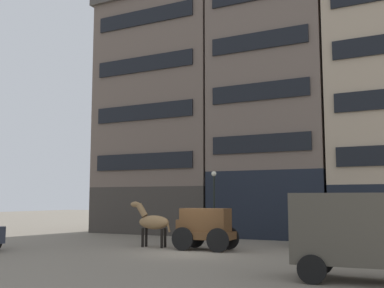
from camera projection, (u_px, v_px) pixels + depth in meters
The scene contains 9 objects.
ground_plane at pixel (188, 253), 21.14m from camera, with size 120.00×120.00×0.00m, color slate.
building_far_left at pixel (165, 114), 35.18m from camera, with size 9.66×6.58×17.52m.
building_center_left at pixel (274, 103), 31.40m from camera, with size 7.92×6.58×17.56m.
cargo_wagon at pixel (205, 226), 22.44m from camera, with size 2.96×1.61×1.98m.
draft_horse at pixel (152, 222), 23.77m from camera, with size 2.35×0.67×2.30m.
delivery_truck_near at pixel (361, 233), 13.96m from camera, with size 4.46×2.40×2.62m.
sedan_dark at pixel (331, 230), 23.24m from camera, with size 3.74×1.93×1.83m.
pedestrian_officer at pixel (194, 225), 25.64m from camera, with size 0.51×0.51×1.79m.
streetlamp_curbside at pixel (214, 195), 28.31m from camera, with size 0.32×0.32×4.12m.
Camera 1 is at (9.89, -19.18, 2.46)m, focal length 43.65 mm.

